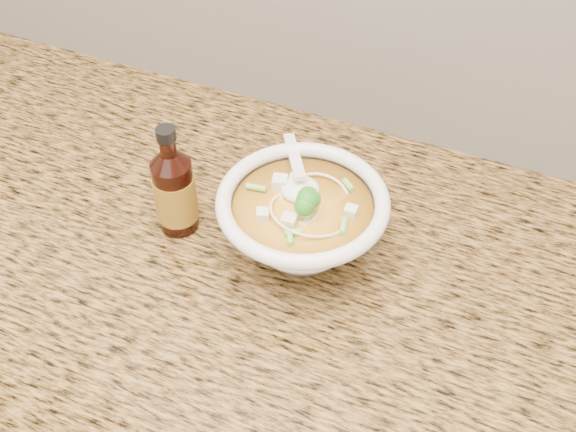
% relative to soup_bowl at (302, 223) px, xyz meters
% --- Properties ---
extents(cabinet, '(4.00, 0.65, 0.86)m').
position_rel_soup_bowl_xyz_m(cabinet, '(-0.04, -0.03, -0.52)').
color(cabinet, black).
rests_on(cabinet, ground).
extents(counter_slab, '(4.00, 0.68, 0.04)m').
position_rel_soup_bowl_xyz_m(counter_slab, '(-0.04, -0.03, -0.07)').
color(counter_slab, olive).
rests_on(counter_slab, cabinet).
extents(soup_bowl, '(0.22, 0.23, 0.12)m').
position_rel_soup_bowl_xyz_m(soup_bowl, '(0.00, 0.00, 0.00)').
color(soup_bowl, white).
rests_on(soup_bowl, counter_slab).
extents(hot_sauce_bottle, '(0.07, 0.07, 0.17)m').
position_rel_soup_bowl_xyz_m(hot_sauce_bottle, '(-0.17, -0.02, 0.01)').
color(hot_sauce_bottle, black).
rests_on(hot_sauce_bottle, counter_slab).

